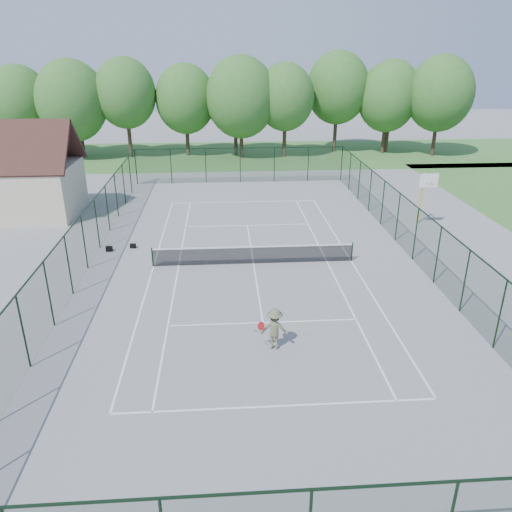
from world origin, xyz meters
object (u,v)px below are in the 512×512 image
object	(u,v)px
tennis_net	(253,254)
tennis_player	(275,329)
basketball_goal	(425,189)
sports_bag_a	(109,249)

from	to	relation	value
tennis_net	tennis_player	xyz separation A→B (m)	(0.29, -8.37, 0.29)
tennis_net	tennis_player	size ratio (longest dim) A/B	5.32
basketball_goal	tennis_player	distance (m)	17.96
tennis_net	sports_bag_a	xyz separation A→B (m)	(-8.33, 2.40, -0.43)
tennis_net	sports_bag_a	world-z (taller)	tennis_net
sports_bag_a	tennis_net	bearing A→B (deg)	-13.95
tennis_net	sports_bag_a	distance (m)	8.68
sports_bag_a	tennis_player	distance (m)	13.81
tennis_player	basketball_goal	bearing A→B (deg)	50.90
basketball_goal	tennis_player	size ratio (longest dim) A/B	1.75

